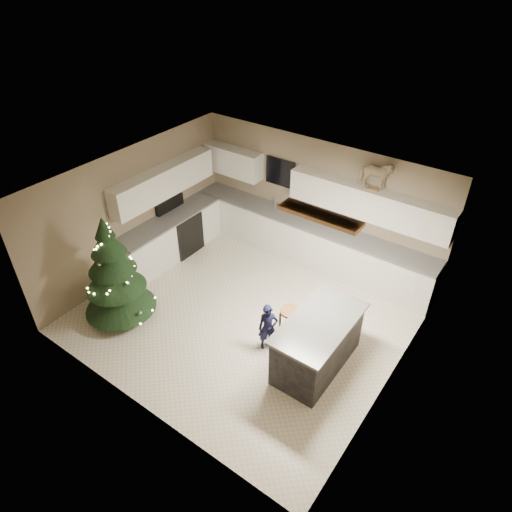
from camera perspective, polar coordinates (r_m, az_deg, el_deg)
name	(u,v)px	position (r m, az deg, el deg)	size (l,w,h in m)	color
ground_plane	(245,315)	(8.57, -1.38, -7.37)	(5.50, 5.50, 0.00)	beige
room_shell	(245,237)	(7.47, -1.42, 2.41)	(5.52, 5.02, 2.61)	gray
cabinetry	(257,227)	(9.59, 0.13, 3.63)	(5.50, 3.20, 2.00)	silver
island	(318,343)	(7.46, 7.71, -10.75)	(0.90, 1.70, 0.95)	black
bar_stool	(290,318)	(7.79, 4.30, -7.70)	(0.35, 0.35, 0.68)	olive
christmas_tree	(115,278)	(8.38, -17.23, -2.67)	(1.32, 1.28, 2.11)	#3F2816
toddler	(268,327)	(7.68, 1.50, -8.92)	(0.33, 0.22, 0.91)	black
rocking_horse	(375,175)	(8.52, 14.69, 9.80)	(0.69, 0.44, 0.56)	olive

